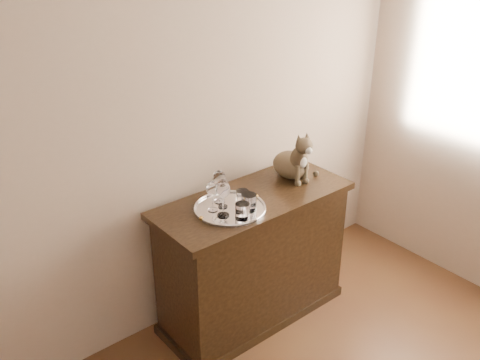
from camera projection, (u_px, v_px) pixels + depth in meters
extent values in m
cube|color=tan|center=(126.00, 124.00, 2.74)|extent=(4.00, 0.10, 2.70)
cylinder|color=silver|center=(230.00, 209.00, 2.95)|extent=(0.40, 0.40, 0.01)
cylinder|color=white|center=(249.00, 202.00, 2.91)|extent=(0.08, 0.08, 0.10)
cylinder|color=silver|center=(242.00, 211.00, 2.83)|extent=(0.08, 0.08, 0.09)
cylinder|color=silver|center=(242.00, 197.00, 2.98)|extent=(0.07, 0.07, 0.08)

